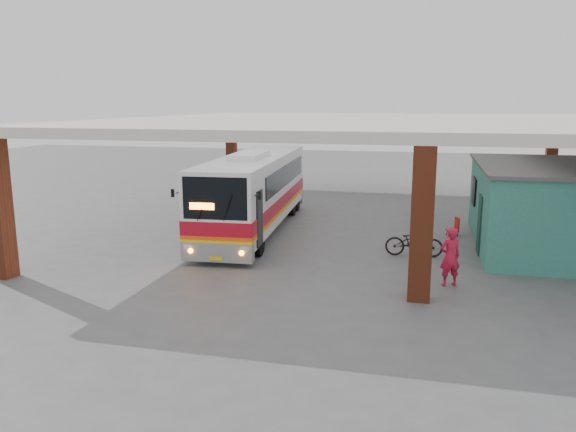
# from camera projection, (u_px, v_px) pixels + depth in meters

# --- Properties ---
(ground) EXTENTS (90.00, 90.00, 0.00)m
(ground) POSITION_uv_depth(u_px,v_px,m) (329.00, 262.00, 18.98)
(ground) COLOR #515154
(ground) RESTS_ON ground
(brick_columns) EXTENTS (20.10, 21.60, 4.35)m
(brick_columns) POSITION_uv_depth(u_px,v_px,m) (385.00, 181.00, 22.97)
(brick_columns) COLOR brown
(brick_columns) RESTS_ON ground
(canopy_roof) EXTENTS (21.00, 23.00, 0.30)m
(canopy_roof) POSITION_uv_depth(u_px,v_px,m) (368.00, 122.00, 24.15)
(canopy_roof) COLOR beige
(canopy_roof) RESTS_ON brick_columns
(shop_building) EXTENTS (5.20, 8.20, 3.11)m
(shop_building) POSITION_uv_depth(u_px,v_px,m) (549.00, 206.00, 20.71)
(shop_building) COLOR #307970
(shop_building) RESTS_ON ground
(coach_bus) EXTENTS (3.27, 11.68, 3.36)m
(coach_bus) POSITION_uv_depth(u_px,v_px,m) (255.00, 191.00, 23.51)
(coach_bus) COLOR silver
(coach_bus) RESTS_ON ground
(motorcycle) EXTENTS (2.01, 0.78, 1.04)m
(motorcycle) POSITION_uv_depth(u_px,v_px,m) (414.00, 242.00, 19.65)
(motorcycle) COLOR black
(motorcycle) RESTS_ON ground
(pedestrian) EXTENTS (0.76, 0.65, 1.76)m
(pedestrian) POSITION_uv_depth(u_px,v_px,m) (450.00, 257.00, 16.42)
(pedestrian) COLOR red
(pedestrian) RESTS_ON ground
(red_chair) EXTENTS (0.52, 0.52, 0.77)m
(red_chair) POSITION_uv_depth(u_px,v_px,m) (455.00, 227.00, 22.71)
(red_chair) COLOR #B31913
(red_chair) RESTS_ON ground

